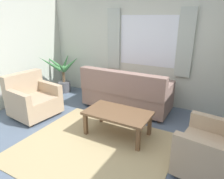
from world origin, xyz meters
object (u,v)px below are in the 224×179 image
Objects in this scene: armchair_right at (218,151)px; armchair_left at (32,99)px; coffee_table at (118,115)px; potted_plant at (63,75)px; couch at (126,94)px.

armchair_left is at bearing -83.79° from armchair_right.
armchair_left and armchair_right have the same top height.
coffee_table is at bearing -78.42° from armchair_left.
coffee_table is 0.90× the size of potted_plant.
potted_plant reaches higher than armchair_right.
potted_plant reaches higher than coffee_table.
couch is 1.99m from potted_plant.
coffee_table is (-1.56, 0.23, 0.03)m from armchair_right.
couch is 2.05× the size of armchair_left.
couch is 1.97m from armchair_left.
potted_plant is (-0.42, 1.40, 0.13)m from armchair_left.
couch is 2.29m from armchair_right.
potted_plant is at bearing -103.46° from armchair_right.
coffee_table is at bearing -28.07° from potted_plant.
potted_plant is at bearing 23.18° from armchair_left.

